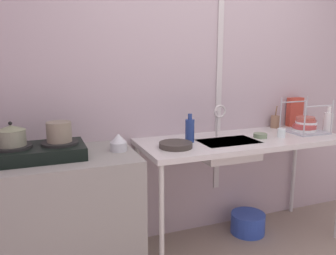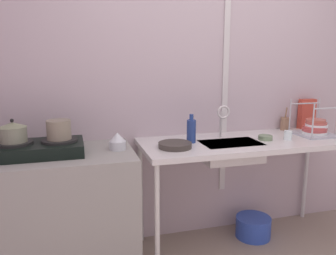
{
  "view_description": "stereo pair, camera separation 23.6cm",
  "coord_description": "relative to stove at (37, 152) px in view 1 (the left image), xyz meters",
  "views": [
    {
      "loc": [
        -1.3,
        -1.22,
        1.55
      ],
      "look_at": [
        -0.4,
        1.09,
        1.04
      ],
      "focal_mm": 36.69,
      "sensor_mm": 36.0,
      "label": 1
    },
    {
      "loc": [
        -1.08,
        -1.3,
        1.55
      ],
      "look_at": [
        -0.4,
        1.09,
        1.04
      ],
      "focal_mm": 36.69,
      "sensor_mm": 36.0,
      "label": 2
    }
  ],
  "objects": [
    {
      "name": "bottle_by_rack",
      "position": [
        2.43,
        -0.04,
        0.04
      ],
      "size": [
        0.08,
        0.08,
        0.22
      ],
      "color": "white",
      "rests_on": "counter_sink"
    },
    {
      "name": "pot_on_right_burner",
      "position": [
        0.14,
        0.0,
        0.12
      ],
      "size": [
        0.16,
        0.16,
        0.13
      ],
      "color": "gray",
      "rests_on": "stove"
    },
    {
      "name": "small_bowl_on_drainboard",
      "position": [
        1.72,
        -0.03,
        -0.03
      ],
      "size": [
        0.11,
        0.11,
        0.04
      ],
      "primitive_type": "cylinder",
      "color": "gray",
      "rests_on": "counter_sink"
    },
    {
      "name": "counter_sink",
      "position": [
        1.57,
        0.0,
        -0.11
      ],
      "size": [
        1.71,
        0.65,
        0.9
      ],
      "color": "silver",
      "rests_on": "ground"
    },
    {
      "name": "frying_pan",
      "position": [
        0.95,
        -0.07,
        -0.03
      ],
      "size": [
        0.25,
        0.25,
        0.04
      ],
      "primitive_type": "cylinder",
      "color": "#39332E",
      "rests_on": "counter_sink"
    },
    {
      "name": "bottle_by_sink",
      "position": [
        1.11,
        0.05,
        0.05
      ],
      "size": [
        0.07,
        0.07,
        0.22
      ],
      "color": "navy",
      "rests_on": "counter_sink"
    },
    {
      "name": "wall_metal_strip",
      "position": [
        1.51,
        0.32,
        0.42
      ],
      "size": [
        0.05,
        0.01,
        1.99
      ],
      "primitive_type": "cube",
      "color": "silver"
    },
    {
      "name": "counter_concrete",
      "position": [
        0.03,
        0.0,
        -0.5
      ],
      "size": [
        1.23,
        0.65,
        0.9
      ],
      "primitive_type": "cube",
      "color": "gray",
      "rests_on": "ground"
    },
    {
      "name": "cup_by_rack",
      "position": [
        1.89,
        -0.08,
        -0.01
      ],
      "size": [
        0.06,
        0.06,
        0.07
      ],
      "primitive_type": "cylinder",
      "color": "white",
      "rests_on": "counter_sink"
    },
    {
      "name": "wall_back",
      "position": [
        1.31,
        0.37,
        0.29
      ],
      "size": [
        4.66,
        0.1,
        2.48
      ],
      "primitive_type": "cube",
      "color": "#B8A6AF",
      "rests_on": "ground"
    },
    {
      "name": "percolator",
      "position": [
        0.54,
        -0.0,
        0.01
      ],
      "size": [
        0.12,
        0.12,
        0.12
      ],
      "color": "silver",
      "rests_on": "counter_concrete"
    },
    {
      "name": "faucet",
      "position": [
        1.4,
        0.1,
        0.14
      ],
      "size": [
        0.11,
        0.07,
        0.27
      ],
      "color": "silver",
      "rests_on": "counter_sink"
    },
    {
      "name": "dish_rack",
      "position": [
        2.22,
        0.01,
        0.01
      ],
      "size": [
        0.31,
        0.32,
        0.29
      ],
      "color": "#B1B3B9",
      "rests_on": "counter_sink"
    },
    {
      "name": "sink_basin",
      "position": [
        1.41,
        -0.04,
        -0.12
      ],
      "size": [
        0.46,
        0.29,
        0.14
      ],
      "primitive_type": "cube",
      "color": "silver",
      "rests_on": "counter_sink"
    },
    {
      "name": "stove",
      "position": [
        0.0,
        0.0,
        0.0
      ],
      "size": [
        0.6,
        0.36,
        0.1
      ],
      "color": "black",
      "rests_on": "counter_concrete"
    },
    {
      "name": "pot_on_left_burner",
      "position": [
        -0.14,
        0.0,
        0.12
      ],
      "size": [
        0.18,
        0.18,
        0.15
      ],
      "color": "slate",
      "rests_on": "stove"
    },
    {
      "name": "bucket_on_floor",
      "position": [
        1.71,
        0.07,
        -0.86
      ],
      "size": [
        0.3,
        0.3,
        0.18
      ],
      "primitive_type": "cylinder",
      "color": "#2D4BB0",
      "rests_on": "ground"
    },
    {
      "name": "utensil_jar",
      "position": [
        2.1,
        0.26,
        0.01
      ],
      "size": [
        0.08,
        0.08,
        0.21
      ],
      "color": "#8E684F",
      "rests_on": "counter_sink"
    },
    {
      "name": "cereal_box",
      "position": [
        2.33,
        0.27,
        0.09
      ],
      "size": [
        0.15,
        0.07,
        0.27
      ],
      "primitive_type": "cube",
      "rotation": [
        0.0,
        0.0,
        -0.02
      ],
      "color": "#C24233",
      "rests_on": "counter_sink"
    }
  ]
}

